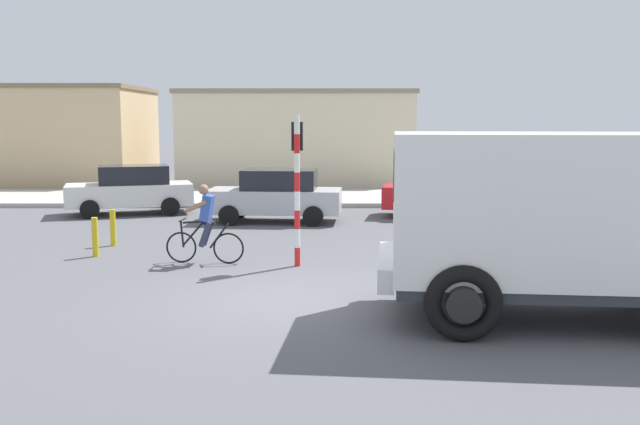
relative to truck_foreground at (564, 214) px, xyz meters
name	(u,v)px	position (x,y,z in m)	size (l,w,h in m)	color
ground_plane	(291,300)	(-4.25, 1.19, -1.67)	(120.00, 120.00, 0.00)	#56565B
sidewalk_far	(308,198)	(-4.25, 16.46, -1.59)	(80.00, 5.00, 0.16)	#ADADA8
truck_foreground	(564,214)	(0.00, 0.00, 0.00)	(5.64, 3.22, 2.90)	white
cyclist	(207,224)	(-6.20, 4.35, -0.80)	(1.72, 0.52, 1.72)	black
traffic_light_pole	(299,169)	(-4.19, 4.14, 0.40)	(0.24, 0.43, 3.20)	red
car_red_near	(447,192)	(0.28, 11.60, -0.85)	(4.24, 2.39, 1.60)	red
car_white_mid	(133,189)	(-9.94, 12.39, -0.85)	(4.32, 2.76, 1.60)	white
car_far_side	(278,195)	(-5.04, 10.56, -0.85)	(4.12, 2.11, 1.60)	#B7B7BC
pedestrian_near_kerb	(474,191)	(1.10, 11.44, -0.82)	(0.34, 0.22, 1.62)	#2D334C
bollard_near	(97,237)	(-8.82, 5.10, -1.22)	(0.14, 0.14, 0.90)	gold
bollard_far	(115,228)	(-8.82, 6.50, -1.22)	(0.14, 0.14, 0.90)	gold
building_corner_left	(69,135)	(-16.00, 23.77, 0.66)	(7.44, 7.33, 4.64)	#D1B284
building_mid_block	(299,138)	(-4.81, 23.21, 0.55)	(10.85, 5.84, 4.42)	beige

